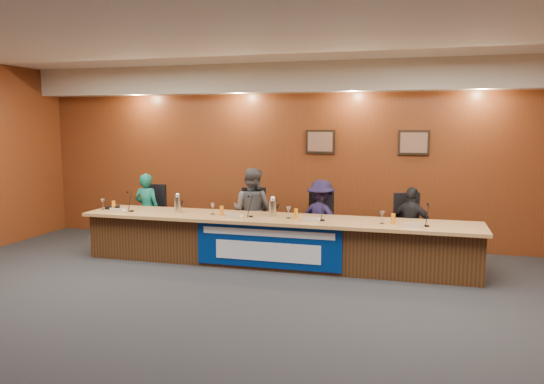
% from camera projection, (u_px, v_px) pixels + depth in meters
% --- Properties ---
extents(floor, '(10.00, 10.00, 0.00)m').
position_uv_depth(floor, '(218.00, 319.00, 5.92)').
color(floor, '#232326').
rests_on(floor, ground).
extents(ceiling, '(10.00, 8.00, 0.04)m').
position_uv_depth(ceiling, '(214.00, 24.00, 5.51)').
color(ceiling, silver).
rests_on(ceiling, wall_back).
extents(wall_back, '(10.00, 0.04, 3.20)m').
position_uv_depth(wall_back, '(299.00, 155.00, 9.54)').
color(wall_back, '#642D14').
rests_on(wall_back, floor).
extents(soffit, '(10.00, 0.50, 0.50)m').
position_uv_depth(soffit, '(296.00, 78.00, 9.13)').
color(soffit, beige).
rests_on(soffit, wall_back).
extents(dais_body, '(6.00, 0.80, 0.70)m').
position_uv_depth(dais_body, '(275.00, 242.00, 8.17)').
color(dais_body, '#422612').
rests_on(dais_body, floor).
extents(dais_top, '(6.10, 0.95, 0.05)m').
position_uv_depth(dais_top, '(274.00, 219.00, 8.07)').
color(dais_top, '#B5824B').
rests_on(dais_top, dais_body).
extents(banner, '(2.20, 0.02, 0.65)m').
position_uv_depth(banner, '(267.00, 246.00, 7.77)').
color(banner, navy).
rests_on(banner, dais_body).
extents(banner_text_upper, '(2.00, 0.01, 0.10)m').
position_uv_depth(banner_text_upper, '(267.00, 233.00, 7.73)').
color(banner_text_upper, silver).
rests_on(banner_text_upper, banner).
extents(banner_text_lower, '(1.60, 0.01, 0.28)m').
position_uv_depth(banner_text_lower, '(267.00, 252.00, 7.77)').
color(banner_text_lower, silver).
rests_on(banner_text_lower, banner).
extents(wall_photo_left, '(0.52, 0.04, 0.42)m').
position_uv_depth(wall_photo_left, '(320.00, 142.00, 9.37)').
color(wall_photo_left, black).
rests_on(wall_photo_left, wall_back).
extents(wall_photo_right, '(0.52, 0.04, 0.42)m').
position_uv_depth(wall_photo_right, '(414.00, 143.00, 8.94)').
color(wall_photo_right, black).
rests_on(wall_photo_right, wall_back).
extents(panelist_a, '(0.49, 0.34, 1.30)m').
position_uv_depth(panelist_a, '(147.00, 210.00, 9.39)').
color(panelist_a, '#0F5C4D').
rests_on(panelist_a, floor).
extents(panelist_b, '(0.77, 0.63, 1.44)m').
position_uv_depth(panelist_b, '(252.00, 211.00, 8.86)').
color(panelist_b, '#48474B').
rests_on(panelist_b, floor).
extents(panelist_c, '(0.93, 0.72, 1.27)m').
position_uv_depth(panelist_c, '(321.00, 219.00, 8.55)').
color(panelist_c, '#181232').
rests_on(panelist_c, floor).
extents(panelist_d, '(0.76, 0.52, 1.20)m').
position_uv_depth(panelist_d, '(411.00, 226.00, 8.18)').
color(panelist_d, black).
rests_on(panelist_d, floor).
extents(office_chair_a, '(0.49, 0.49, 0.08)m').
position_uv_depth(office_chair_a, '(150.00, 218.00, 9.51)').
color(office_chair_a, black).
rests_on(office_chair_a, floor).
extents(office_chair_b, '(0.60, 0.60, 0.08)m').
position_uv_depth(office_chair_b, '(254.00, 224.00, 8.98)').
color(office_chair_b, black).
rests_on(office_chair_b, floor).
extents(office_chair_c, '(0.59, 0.59, 0.08)m').
position_uv_depth(office_chair_c, '(322.00, 227.00, 8.67)').
color(office_chair_c, black).
rests_on(office_chair_c, floor).
extents(office_chair_d, '(0.63, 0.63, 0.08)m').
position_uv_depth(office_chair_d, '(411.00, 232.00, 8.29)').
color(office_chair_d, black).
rests_on(office_chair_d, floor).
extents(nameplate_a, '(0.24, 0.08, 0.10)m').
position_uv_depth(nameplate_a, '(117.00, 210.00, 8.49)').
color(nameplate_a, white).
rests_on(nameplate_a, dais_top).
extents(microphone_a, '(0.07, 0.07, 0.02)m').
position_uv_depth(microphone_a, '(132.00, 211.00, 8.59)').
color(microphone_a, black).
rests_on(microphone_a, dais_top).
extents(juice_glass_a, '(0.06, 0.06, 0.15)m').
position_uv_depth(juice_glass_a, '(114.00, 205.00, 8.78)').
color(juice_glass_a, orange).
rests_on(juice_glass_a, dais_top).
extents(water_glass_a, '(0.08, 0.08, 0.18)m').
position_uv_depth(water_glass_a, '(103.00, 204.00, 8.80)').
color(water_glass_a, silver).
rests_on(water_glass_a, dais_top).
extents(nameplate_b, '(0.24, 0.08, 0.10)m').
position_uv_depth(nameplate_b, '(233.00, 215.00, 7.97)').
color(nameplate_b, white).
rests_on(nameplate_b, dais_top).
extents(microphone_b, '(0.07, 0.07, 0.02)m').
position_uv_depth(microphone_b, '(251.00, 216.00, 8.09)').
color(microphone_b, black).
rests_on(microphone_b, dais_top).
extents(juice_glass_b, '(0.06, 0.06, 0.15)m').
position_uv_depth(juice_glass_b, '(222.00, 211.00, 8.22)').
color(juice_glass_b, orange).
rests_on(juice_glass_b, dais_top).
extents(water_glass_b, '(0.08, 0.08, 0.18)m').
position_uv_depth(water_glass_b, '(213.00, 209.00, 8.31)').
color(water_glass_b, silver).
rests_on(water_glass_b, dais_top).
extents(nameplate_c, '(0.24, 0.08, 0.10)m').
position_uv_depth(nameplate_c, '(311.00, 219.00, 7.68)').
color(nameplate_c, white).
rests_on(nameplate_c, dais_top).
extents(microphone_c, '(0.07, 0.07, 0.02)m').
position_uv_depth(microphone_c, '(322.00, 220.00, 7.77)').
color(microphone_c, black).
rests_on(microphone_c, dais_top).
extents(juice_glass_c, '(0.06, 0.06, 0.15)m').
position_uv_depth(juice_glass_c, '(296.00, 214.00, 7.96)').
color(juice_glass_c, orange).
rests_on(juice_glass_c, dais_top).
extents(water_glass_c, '(0.08, 0.08, 0.18)m').
position_uv_depth(water_glass_c, '(288.00, 213.00, 7.96)').
color(water_glass_c, silver).
rests_on(water_glass_c, dais_top).
extents(nameplate_d, '(0.24, 0.08, 0.10)m').
position_uv_depth(nameplate_d, '(412.00, 224.00, 7.25)').
color(nameplate_d, white).
rests_on(nameplate_d, dais_top).
extents(microphone_d, '(0.07, 0.07, 0.02)m').
position_uv_depth(microphone_d, '(427.00, 226.00, 7.34)').
color(microphone_d, black).
rests_on(microphone_d, dais_top).
extents(juice_glass_d, '(0.06, 0.06, 0.15)m').
position_uv_depth(juice_glass_d, '(393.00, 219.00, 7.52)').
color(juice_glass_d, orange).
rests_on(juice_glass_d, dais_top).
extents(water_glass_d, '(0.08, 0.08, 0.18)m').
position_uv_depth(water_glass_d, '(382.00, 218.00, 7.54)').
color(water_glass_d, silver).
rests_on(water_glass_d, dais_top).
extents(carafe_left, '(0.11, 0.11, 0.26)m').
position_uv_depth(carafe_left, '(178.00, 204.00, 8.49)').
color(carafe_left, silver).
rests_on(carafe_left, dais_top).
extents(carafe_mid, '(0.12, 0.12, 0.25)m').
position_uv_depth(carafe_mid, '(273.00, 208.00, 8.13)').
color(carafe_mid, silver).
rests_on(carafe_mid, dais_top).
extents(speakerphone, '(0.32, 0.32, 0.05)m').
position_uv_depth(speakerphone, '(115.00, 208.00, 8.85)').
color(speakerphone, black).
rests_on(speakerphone, dais_top).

